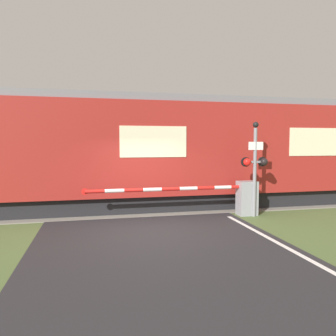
% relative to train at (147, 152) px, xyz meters
% --- Properties ---
extents(ground_plane, '(80.00, 80.00, 0.00)m').
position_rel_train_xyz_m(ground_plane, '(-0.40, -3.14, -2.01)').
color(ground_plane, '#4C6033').
extents(track_bed, '(36.00, 3.20, 0.13)m').
position_rel_train_xyz_m(track_bed, '(-0.40, 0.00, -1.99)').
color(track_bed, slate).
rests_on(track_bed, ground_plane).
extents(train, '(21.47, 2.78, 3.93)m').
position_rel_train_xyz_m(train, '(0.00, 0.00, 0.00)').
color(train, black).
rests_on(train, ground_plane).
extents(crossing_barrier, '(5.49, 0.44, 1.11)m').
position_rel_train_xyz_m(crossing_barrier, '(2.51, -1.96, -1.39)').
color(crossing_barrier, gray).
rests_on(crossing_barrier, ground_plane).
extents(signal_post, '(0.88, 0.26, 2.99)m').
position_rel_train_xyz_m(signal_post, '(3.10, -2.21, -0.31)').
color(signal_post, gray).
rests_on(signal_post, ground_plane).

